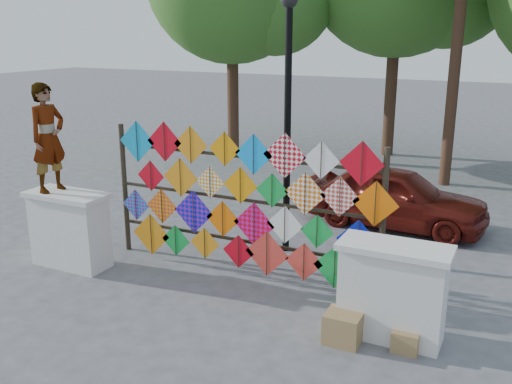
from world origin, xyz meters
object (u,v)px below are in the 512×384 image
(kite_rack, at_px, (244,203))
(lamppost, at_px, (288,101))
(sedan, at_px, (395,197))
(vendor_woman, at_px, (48,138))

(kite_rack, relative_size, lamppost, 1.11)
(sedan, relative_size, lamppost, 0.81)
(sedan, bearing_deg, lamppost, 149.92)
(lamppost, bearing_deg, sedan, 56.52)
(kite_rack, relative_size, vendor_woman, 2.78)
(kite_rack, xyz_separation_m, lamppost, (0.20, 1.27, 1.47))
(lamppost, bearing_deg, vendor_woman, -146.14)
(sedan, height_order, lamppost, lamppost)
(vendor_woman, relative_size, lamppost, 0.40)
(kite_rack, height_order, vendor_woman, vendor_woman)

